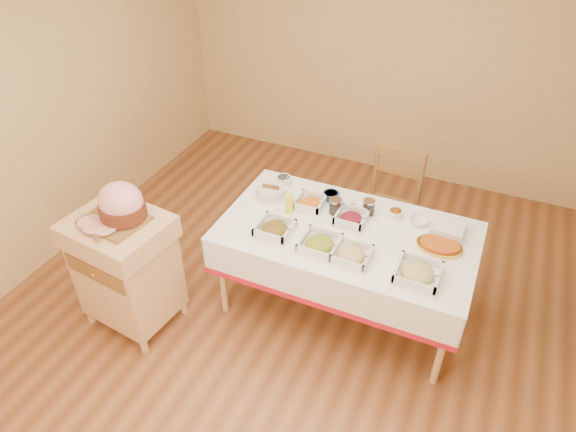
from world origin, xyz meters
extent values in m
plane|color=brown|center=(0.00, 0.00, 0.00)|extent=(5.00, 5.00, 0.00)
plane|color=tan|center=(0.00, 2.50, 1.30)|extent=(4.50, 0.00, 4.50)
plane|color=tan|center=(-2.25, 0.00, 1.30)|extent=(0.00, 5.00, 5.00)
cube|color=#E1AE7C|center=(0.30, 0.30, 0.73)|extent=(1.80, 1.00, 0.04)
cylinder|color=#E1AE7C|center=(-0.52, -0.12, 0.35)|extent=(0.05, 0.05, 0.71)
cylinder|color=#E1AE7C|center=(-0.52, 0.72, 0.35)|extent=(0.05, 0.05, 0.71)
cylinder|color=#E1AE7C|center=(1.12, -0.12, 0.35)|extent=(0.05, 0.05, 0.71)
cylinder|color=#E1AE7C|center=(1.12, 0.72, 0.35)|extent=(0.05, 0.05, 0.71)
cube|color=white|center=(0.30, 0.30, 0.76)|extent=(1.82, 1.02, 0.01)
cube|color=#E1AE7C|center=(-1.10, -0.46, 0.44)|extent=(0.67, 0.58, 0.66)
cube|color=#E1AE7C|center=(-1.10, -0.46, 0.85)|extent=(0.72, 0.63, 0.17)
cube|color=brown|center=(-1.10, -0.72, 0.66)|extent=(0.55, 0.08, 0.13)
sphere|color=gold|center=(-1.10, -0.73, 0.66)|extent=(0.03, 0.03, 0.03)
cylinder|color=#E1AE7C|center=(-1.38, -0.68, 0.06)|extent=(0.06, 0.06, 0.11)
cylinder|color=#E1AE7C|center=(-1.38, -0.24, 0.06)|extent=(0.06, 0.06, 0.11)
cylinder|color=#E1AE7C|center=(-0.83, -0.68, 0.06)|extent=(0.06, 0.06, 0.11)
cylinder|color=#E1AE7C|center=(-0.83, -0.24, 0.06)|extent=(0.06, 0.06, 0.11)
cube|color=brown|center=(0.43, 0.99, 0.50)|extent=(0.47, 0.45, 0.03)
cylinder|color=brown|center=(0.23, 0.81, 0.24)|extent=(0.04, 0.04, 0.49)
cylinder|color=brown|center=(0.25, 1.20, 0.24)|extent=(0.04, 0.04, 0.49)
cylinder|color=brown|center=(0.62, 0.79, 0.24)|extent=(0.04, 0.04, 0.49)
cylinder|color=brown|center=(0.64, 1.18, 0.24)|extent=(0.04, 0.04, 0.49)
cylinder|color=brown|center=(0.25, 1.20, 0.75)|extent=(0.04, 0.04, 0.52)
cylinder|color=brown|center=(0.64, 1.18, 0.75)|extent=(0.04, 0.04, 0.52)
cube|color=brown|center=(0.44, 1.19, 0.96)|extent=(0.41, 0.05, 0.10)
cube|color=brown|center=(-1.10, -0.46, 0.95)|extent=(0.41, 0.33, 0.03)
ellipsoid|color=pink|center=(-1.05, -0.42, 1.09)|extent=(0.31, 0.28, 0.26)
cylinder|color=#592614|center=(-1.05, -0.42, 1.02)|extent=(0.31, 0.31, 0.10)
cube|color=silver|center=(-1.16, -0.63, 0.97)|extent=(0.26, 0.11, 0.00)
cylinder|color=silver|center=(-1.19, -0.52, 0.97)|extent=(0.30, 0.09, 0.01)
cube|color=silver|center=(-0.17, 0.07, 0.77)|extent=(0.24, 0.24, 0.02)
ellipsoid|color=#9F1712|center=(-0.17, 0.07, 0.79)|extent=(0.19, 0.19, 0.06)
cylinder|color=silver|center=(-0.11, 0.05, 0.80)|extent=(0.15, 0.01, 0.11)
cube|color=silver|center=(0.18, 0.05, 0.77)|extent=(0.26, 0.26, 0.01)
ellipsoid|color=#BB8718|center=(0.18, 0.05, 0.79)|extent=(0.20, 0.20, 0.07)
cylinder|color=silver|center=(0.24, 0.02, 0.79)|extent=(0.14, 0.01, 0.11)
cube|color=silver|center=(0.42, 0.03, 0.77)|extent=(0.24, 0.24, 0.01)
ellipsoid|color=tan|center=(0.42, 0.03, 0.79)|extent=(0.18, 0.18, 0.06)
cylinder|color=silver|center=(0.47, 0.01, 0.79)|extent=(0.14, 0.01, 0.10)
cube|color=silver|center=(0.86, 0.03, 0.77)|extent=(0.28, 0.28, 0.01)
ellipsoid|color=tan|center=(0.86, 0.03, 0.79)|extent=(0.21, 0.21, 0.07)
cylinder|color=silver|center=(0.92, 0.00, 0.79)|extent=(0.14, 0.01, 0.11)
cube|color=silver|center=(-0.06, 0.47, 0.77)|extent=(0.21, 0.21, 0.01)
ellipsoid|color=orange|center=(-0.06, 0.47, 0.79)|extent=(0.16, 0.16, 0.06)
cylinder|color=silver|center=(-0.01, 0.45, 0.79)|extent=(0.14, 0.01, 0.10)
cube|color=silver|center=(0.29, 0.41, 0.77)|extent=(0.22, 0.22, 0.01)
ellipsoid|color=maroon|center=(0.29, 0.41, 0.79)|extent=(0.16, 0.16, 0.06)
cylinder|color=silver|center=(0.34, 0.39, 0.79)|extent=(0.14, 0.01, 0.10)
cylinder|color=silver|center=(-0.38, 0.68, 0.79)|extent=(0.12, 0.12, 0.06)
cylinder|color=black|center=(-0.38, 0.68, 0.81)|extent=(0.10, 0.10, 0.02)
cylinder|color=navy|center=(0.05, 0.63, 0.79)|extent=(0.13, 0.13, 0.05)
cylinder|color=maroon|center=(0.05, 0.63, 0.80)|extent=(0.10, 0.10, 0.02)
cylinder|color=silver|center=(0.57, 0.61, 0.79)|extent=(0.11, 0.11, 0.05)
cylinder|color=orange|center=(0.57, 0.61, 0.80)|extent=(0.09, 0.09, 0.02)
imported|color=silver|center=(0.15, 0.59, 0.78)|extent=(0.21, 0.21, 0.04)
imported|color=silver|center=(0.75, 0.59, 0.78)|extent=(0.16, 0.16, 0.04)
cylinder|color=silver|center=(0.14, 0.46, 0.81)|extent=(0.09, 0.09, 0.11)
cylinder|color=silver|center=(0.14, 0.46, 0.88)|extent=(0.10, 0.10, 0.01)
cylinder|color=black|center=(0.14, 0.46, 0.80)|extent=(0.08, 0.08, 0.08)
cylinder|color=silver|center=(0.37, 0.56, 0.81)|extent=(0.09, 0.09, 0.11)
cylinder|color=silver|center=(0.37, 0.56, 0.87)|extent=(0.09, 0.09, 0.01)
cylinder|color=black|center=(0.37, 0.56, 0.80)|extent=(0.07, 0.07, 0.08)
cylinder|color=yellow|center=(-0.17, 0.34, 0.83)|extent=(0.06, 0.06, 0.15)
cone|color=yellow|center=(-0.17, 0.34, 0.93)|extent=(0.04, 0.04, 0.04)
cylinder|color=silver|center=(-0.39, 0.46, 0.80)|extent=(0.22, 0.22, 0.08)
cube|color=silver|center=(0.96, 0.56, 0.77)|extent=(0.22, 0.22, 0.01)
cube|color=silver|center=(0.96, 0.56, 0.78)|extent=(0.22, 0.22, 0.01)
cube|color=silver|center=(0.96, 0.56, 0.79)|extent=(0.22, 0.22, 0.01)
cube|color=silver|center=(0.96, 0.56, 0.81)|extent=(0.22, 0.22, 0.01)
cube|color=silver|center=(0.96, 0.56, 0.82)|extent=(0.22, 0.22, 0.01)
cube|color=silver|center=(0.96, 0.56, 0.83)|extent=(0.22, 0.22, 0.01)
ellipsoid|color=gold|center=(0.93, 0.38, 0.77)|extent=(0.31, 0.23, 0.03)
ellipsoid|color=#BD5114|center=(0.93, 0.38, 0.78)|extent=(0.27, 0.19, 0.03)
camera|label=1|loc=(1.09, -2.50, 3.04)|focal=32.00mm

